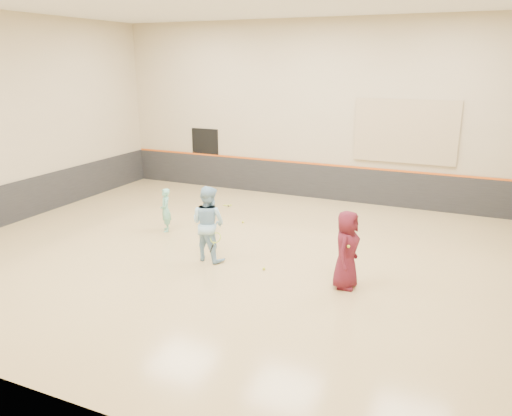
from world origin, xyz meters
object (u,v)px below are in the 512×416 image
at_px(girl, 166,210).
at_px(instructor, 208,223).
at_px(spare_racket, 227,203).
at_px(young_man, 347,250).

height_order(girl, instructor, instructor).
bearing_deg(spare_racket, young_man, -41.42).
height_order(young_man, spare_racket, young_man).
distance_m(young_man, spare_racket, 6.91).
bearing_deg(young_man, girl, 76.51).
bearing_deg(instructor, spare_racket, -58.56).
height_order(girl, young_man, young_man).
relative_size(instructor, spare_racket, 2.79).
bearing_deg(instructor, young_man, -173.15).
relative_size(girl, spare_racket, 1.87).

